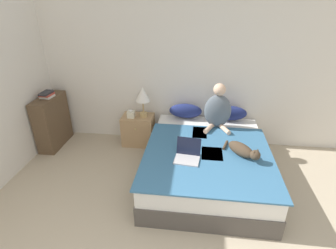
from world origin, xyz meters
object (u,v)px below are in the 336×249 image
at_px(bed, 206,162).
at_px(cat_tabby, 243,150).
at_px(book_stack_top, 47,95).
at_px(laptop_open, 187,155).
at_px(nightstand, 138,130).
at_px(pillow_far, 230,113).
at_px(tissue_box, 131,114).
at_px(person_sitting, 218,110).
at_px(table_lamp, 143,96).
at_px(bookshelf, 52,122).
at_px(pillow_near, 186,111).

height_order(bed, cat_tabby, cat_tabby).
relative_size(bed, book_stack_top, 8.49).
xyz_separation_m(laptop_open, nightstand, (-0.92, 1.17, -0.31)).
bearing_deg(nightstand, pillow_far, 2.51).
xyz_separation_m(cat_tabby, tissue_box, (-1.73, 0.96, -0.02)).
bearing_deg(person_sitting, cat_tabby, -69.73).
bearing_deg(pillow_far, laptop_open, -117.11).
xyz_separation_m(table_lamp, book_stack_top, (-1.56, -0.21, 0.03)).
bearing_deg(nightstand, laptop_open, -51.70).
xyz_separation_m(bed, bookshelf, (-2.64, 0.63, 0.19)).
bearing_deg(bed, laptop_open, -128.94).
bearing_deg(bed, person_sitting, 77.45).
height_order(bed, nightstand, nightstand).
bearing_deg(pillow_far, bookshelf, -174.61).
relative_size(pillow_near, book_stack_top, 2.25).
distance_m(pillow_far, nightstand, 1.60).
distance_m(pillow_near, cat_tabby, 1.36).
bearing_deg(pillow_far, cat_tabby, -86.08).
bearing_deg(pillow_near, nightstand, -175.23).
height_order(bed, tissue_box, tissue_box).
height_order(cat_tabby, bookshelf, bookshelf).
bearing_deg(tissue_box, person_sitting, -5.84).
relative_size(person_sitting, table_lamp, 1.35).
relative_size(laptop_open, table_lamp, 0.64).
bearing_deg(laptop_open, bookshelf, 163.94).
height_order(laptop_open, nightstand, laptop_open).
bearing_deg(table_lamp, pillow_near, 5.81).
xyz_separation_m(tissue_box, bookshelf, (-1.36, -0.16, -0.14)).
distance_m(laptop_open, bookshelf, 2.56).
bearing_deg(cat_tabby, person_sitting, 157.56).
xyz_separation_m(laptop_open, table_lamp, (-0.81, 1.16, 0.33)).
relative_size(bed, tissue_box, 14.78).
relative_size(pillow_far, bookshelf, 0.62).
xyz_separation_m(bookshelf, book_stack_top, (0.01, -0.00, 0.49)).
height_order(pillow_far, nightstand, pillow_far).
distance_m(cat_tabby, bookshelf, 3.19).
xyz_separation_m(bed, laptop_open, (-0.26, -0.33, 0.32)).
height_order(pillow_near, bookshelf, bookshelf).
height_order(person_sitting, cat_tabby, person_sitting).
relative_size(cat_tabby, nightstand, 0.99).
bearing_deg(pillow_near, bookshelf, -172.87).
relative_size(person_sitting, nightstand, 1.32).
bearing_deg(book_stack_top, bed, -13.35).
xyz_separation_m(cat_tabby, nightstand, (-1.63, 1.02, -0.34)).
xyz_separation_m(nightstand, table_lamp, (0.11, -0.00, 0.64)).
bearing_deg(pillow_far, nightstand, -177.49).
relative_size(pillow_near, person_sitting, 0.77).
distance_m(cat_tabby, book_stack_top, 3.20).
bearing_deg(cat_tabby, book_stack_top, -147.37).
distance_m(pillow_near, nightstand, 0.90).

